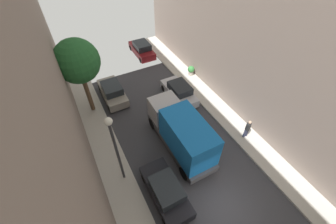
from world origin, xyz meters
TOP-DOWN VIEW (x-y plane):
  - ground at (0.00, 0.00)m, footprint 32.00×32.00m
  - sidewalk_right at (5.00, 0.00)m, footprint 2.00×44.00m
  - parked_car_left_2 at (-2.70, 2.17)m, footprint 1.78×4.20m
  - parked_car_left_3 at (-2.70, 12.82)m, footprint 1.78×4.20m
  - parked_car_right_1 at (2.70, 9.95)m, footprint 1.78×4.20m
  - parked_car_right_2 at (2.70, 18.66)m, footprint 1.78×4.20m
  - delivery_truck at (0.00, 4.99)m, footprint 2.26×6.60m
  - pedestrian at (4.91, 3.48)m, footprint 0.40×0.36m
  - street_tree_0 at (-4.79, 12.07)m, footprint 3.32×3.32m
  - potted_plant_5 at (5.51, 12.38)m, footprint 0.68×0.68m
  - lamp_post at (-4.60, 4.59)m, footprint 0.44×0.44m

SIDE VIEW (x-z plane):
  - ground at x=0.00m, z-range 0.00..0.00m
  - sidewalk_right at x=5.00m, z-range 0.00..0.15m
  - parked_car_left_2 at x=-2.70m, z-range -0.06..1.50m
  - parked_car_left_3 at x=-2.70m, z-range -0.06..1.50m
  - parked_car_right_1 at x=2.70m, z-range -0.06..1.50m
  - parked_car_right_2 at x=2.70m, z-range -0.06..1.50m
  - potted_plant_5 at x=5.51m, z-range 0.21..1.24m
  - pedestrian at x=4.91m, z-range 0.21..1.93m
  - delivery_truck at x=0.00m, z-range 0.10..3.48m
  - lamp_post at x=-4.60m, z-range 1.04..6.76m
  - street_tree_0 at x=-4.79m, z-range 1.69..8.17m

